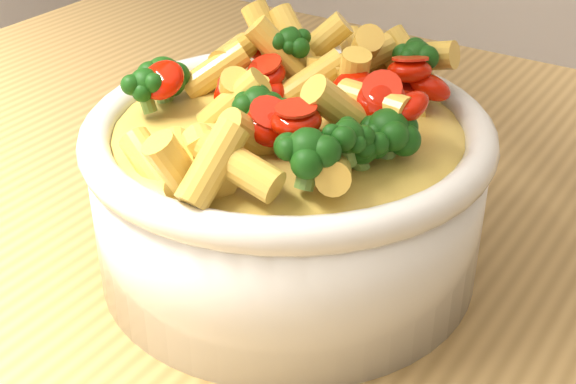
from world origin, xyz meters
The scene contains 2 objects.
serving_bowl centered at (-0.09, -0.02, 0.95)m, with size 0.24×0.24×0.10m.
pasta_salad centered at (-0.09, -0.02, 1.02)m, with size 0.19×0.19×0.04m.
Camera 1 is at (0.14, -0.37, 1.20)m, focal length 50.00 mm.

